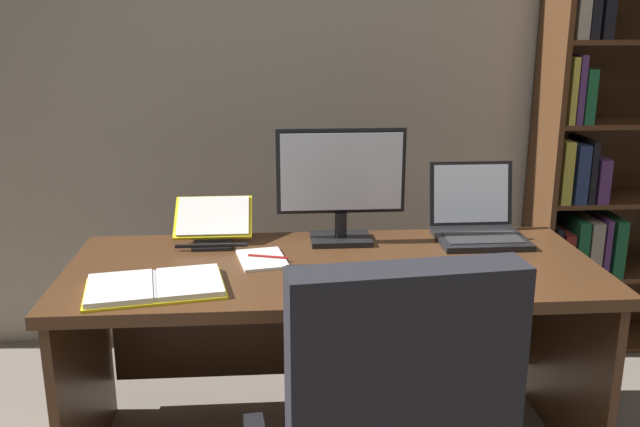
# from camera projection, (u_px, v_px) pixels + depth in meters

# --- Properties ---
(wall_back) EXTENTS (5.31, 0.12, 2.58)m
(wall_back) POSITION_uv_depth(u_px,v_px,m) (332.00, 69.00, 3.17)
(wall_back) COLOR #A89E8E
(wall_back) RESTS_ON ground
(desk) EXTENTS (1.77, 0.74, 0.72)m
(desk) POSITION_uv_depth(u_px,v_px,m) (331.00, 307.00, 2.44)
(desk) COLOR #4C2D19
(desk) RESTS_ON ground
(bookshelf) EXTENTS (0.87, 0.33, 2.13)m
(bookshelf) POSITION_uv_depth(u_px,v_px,m) (617.00, 119.00, 3.09)
(bookshelf) COLOR #4C2D19
(bookshelf) RESTS_ON ground
(monitor) EXTENTS (0.47, 0.16, 0.42)m
(monitor) POSITION_uv_depth(u_px,v_px,m) (341.00, 186.00, 2.49)
(monitor) COLOR black
(monitor) RESTS_ON desk
(laptop) EXTENTS (0.32, 0.32, 0.27)m
(laptop) POSITION_uv_depth(u_px,v_px,m) (477.00, 223.00, 2.57)
(laptop) COLOR black
(laptop) RESTS_ON desk
(keyboard) EXTENTS (0.42, 0.15, 0.02)m
(keyboard) POSITION_uv_depth(u_px,v_px,m) (353.00, 275.00, 2.18)
(keyboard) COLOR black
(keyboard) RESTS_ON desk
(computer_mouse) EXTENTS (0.06, 0.10, 0.04)m
(computer_mouse) POSITION_uv_depth(u_px,v_px,m) (446.00, 270.00, 2.20)
(computer_mouse) COLOR black
(computer_mouse) RESTS_ON desk
(reading_stand_with_book) EXTENTS (0.28, 0.24, 0.14)m
(reading_stand_with_book) POSITION_uv_depth(u_px,v_px,m) (213.00, 222.00, 2.54)
(reading_stand_with_book) COLOR black
(reading_stand_with_book) RESTS_ON desk
(open_binder) EXTENTS (0.45, 0.33, 0.02)m
(open_binder) POSITION_uv_depth(u_px,v_px,m) (155.00, 286.00, 2.09)
(open_binder) COLOR yellow
(open_binder) RESTS_ON desk
(notepad) EXTENTS (0.19, 0.23, 0.01)m
(notepad) POSITION_uv_depth(u_px,v_px,m) (262.00, 259.00, 2.34)
(notepad) COLOR silver
(notepad) RESTS_ON desk
(pen) EXTENTS (0.14, 0.05, 0.01)m
(pen) POSITION_uv_depth(u_px,v_px,m) (268.00, 256.00, 2.34)
(pen) COLOR maroon
(pen) RESTS_ON notepad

